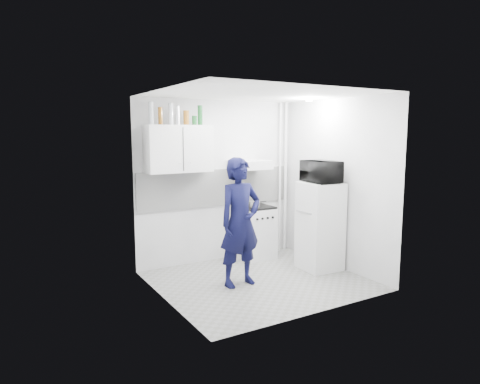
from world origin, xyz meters
TOP-DOWN VIEW (x-y plane):
  - floor at (0.00, 0.00)m, footprint 2.80×2.80m
  - ceiling at (0.00, 0.00)m, footprint 2.80×2.80m
  - wall_back at (0.00, 1.25)m, footprint 2.80×0.00m
  - wall_left at (-1.40, 0.00)m, footprint 0.00×2.60m
  - wall_right at (1.40, 0.00)m, footprint 0.00×2.60m
  - person at (-0.31, 0.02)m, footprint 0.67×0.47m
  - stove at (0.58, 1.00)m, footprint 0.53×0.53m
  - fridge at (1.10, 0.00)m, footprint 0.59×0.59m
  - stove_top at (0.58, 1.00)m, footprint 0.51×0.51m
  - saucepan at (0.52, 0.94)m, footprint 0.17×0.17m
  - microwave at (1.10, 0.00)m, footprint 0.63×0.46m
  - bottle_a at (-1.16, 1.07)m, footprint 0.07×0.07m
  - bottle_b at (-1.02, 1.07)m, footprint 0.07×0.07m
  - bottle_c at (-0.86, 1.07)m, footprint 0.08×0.08m
  - bottle_d at (-0.76, 1.07)m, footprint 0.06×0.06m
  - canister_a at (-0.62, 1.07)m, footprint 0.09×0.09m
  - canister_b at (-0.49, 1.07)m, footprint 0.07×0.07m
  - bottle_e at (-0.39, 1.07)m, footprint 0.07×0.07m
  - upper_cabinet at (-0.75, 1.07)m, footprint 1.00×0.35m
  - range_hood at (0.45, 1.00)m, footprint 0.60×0.50m
  - backsplash at (0.00, 1.24)m, footprint 2.74×0.03m
  - pipe_a at (1.30, 1.17)m, footprint 0.05×0.05m
  - pipe_b at (1.18, 1.17)m, footprint 0.04×0.04m
  - ceiling_spot_fixture at (1.00, 0.20)m, footprint 0.10×0.10m

SIDE VIEW (x-z plane):
  - floor at x=0.00m, z-range 0.00..0.00m
  - stove at x=0.58m, z-range 0.00..0.85m
  - fridge at x=1.10m, z-range 0.00..1.34m
  - stove_top at x=0.58m, z-range 0.85..0.88m
  - person at x=-0.31m, z-range 0.00..1.76m
  - saucepan at x=0.52m, z-range 0.88..0.97m
  - backsplash at x=0.00m, z-range 0.90..1.50m
  - wall_left at x=-1.40m, z-range 0.00..2.60m
  - wall_right at x=1.40m, z-range 0.00..2.60m
  - pipe_a at x=1.30m, z-range 0.00..2.60m
  - pipe_b at x=1.18m, z-range 0.00..2.60m
  - wall_back at x=0.00m, z-range -0.10..2.70m
  - microwave at x=1.10m, z-range 1.34..1.67m
  - range_hood at x=0.45m, z-range 1.50..1.64m
  - upper_cabinet at x=-0.75m, z-range 1.50..2.20m
  - canister_b at x=-0.49m, z-range 2.20..2.34m
  - canister_a at x=-0.62m, z-range 2.20..2.41m
  - bottle_b at x=-1.02m, z-range 2.20..2.45m
  - bottle_d at x=-0.76m, z-range 2.20..2.47m
  - bottle_e at x=-0.39m, z-range 2.20..2.50m
  - bottle_c at x=-0.86m, z-range 2.20..2.51m
  - bottle_a at x=-1.16m, z-range 2.20..2.52m
  - ceiling_spot_fixture at x=1.00m, z-range 2.56..2.58m
  - ceiling at x=0.00m, z-range 2.60..2.60m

